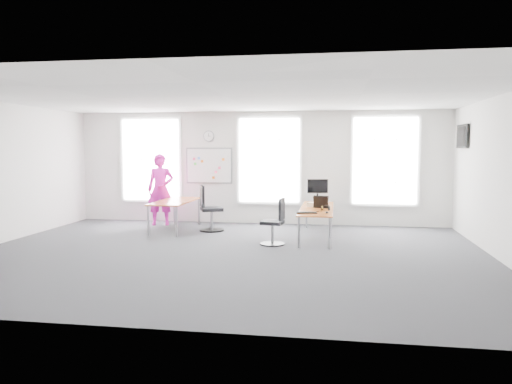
% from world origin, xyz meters
% --- Properties ---
extents(floor, '(10.00, 10.00, 0.00)m').
position_xyz_m(floor, '(0.00, 0.00, 0.00)').
color(floor, '#252529').
rests_on(floor, ground).
extents(ceiling, '(10.00, 10.00, 0.00)m').
position_xyz_m(ceiling, '(0.00, 0.00, 3.00)').
color(ceiling, white).
rests_on(ceiling, ground).
extents(wall_back, '(10.00, 0.00, 10.00)m').
position_xyz_m(wall_back, '(0.00, 4.00, 1.50)').
color(wall_back, white).
rests_on(wall_back, ground).
extents(wall_front, '(10.00, 0.00, 10.00)m').
position_xyz_m(wall_front, '(0.00, -4.00, 1.50)').
color(wall_front, white).
rests_on(wall_front, ground).
extents(wall_right, '(0.00, 10.00, 10.00)m').
position_xyz_m(wall_right, '(5.00, 0.00, 1.50)').
color(wall_right, white).
rests_on(wall_right, ground).
extents(window_left, '(1.60, 0.06, 2.20)m').
position_xyz_m(window_left, '(-3.00, 3.97, 1.70)').
color(window_left, silver).
rests_on(window_left, wall_back).
extents(window_mid, '(1.60, 0.06, 2.20)m').
position_xyz_m(window_mid, '(0.30, 3.97, 1.70)').
color(window_mid, silver).
rests_on(window_mid, wall_back).
extents(window_right, '(1.60, 0.06, 2.20)m').
position_xyz_m(window_right, '(3.30, 3.97, 1.70)').
color(window_right, silver).
rests_on(window_right, wall_back).
extents(desk_right, '(0.74, 2.77, 0.67)m').
position_xyz_m(desk_right, '(1.65, 2.12, 0.63)').
color(desk_right, '#CF7136').
rests_on(desk_right, ground).
extents(desk_left, '(0.80, 2.01, 0.73)m').
position_xyz_m(desk_left, '(-1.87, 2.60, 0.67)').
color(desk_left, '#CF7136').
rests_on(desk_left, ground).
extents(chair_right, '(0.52, 0.52, 0.98)m').
position_xyz_m(chair_right, '(0.81, 1.08, 0.43)').
color(chair_right, black).
rests_on(chair_right, ground).
extents(chair_left, '(0.66, 0.66, 1.12)m').
position_xyz_m(chair_left, '(-1.00, 2.56, 0.49)').
color(chair_left, black).
rests_on(chair_left, ground).
extents(person, '(0.77, 0.59, 1.88)m').
position_xyz_m(person, '(-2.50, 3.30, 0.94)').
color(person, '#E11BAB').
rests_on(person, ground).
extents(whiteboard, '(1.20, 0.03, 0.90)m').
position_xyz_m(whiteboard, '(-1.35, 3.97, 1.55)').
color(whiteboard, white).
rests_on(whiteboard, wall_back).
extents(wall_clock, '(0.30, 0.04, 0.30)m').
position_xyz_m(wall_clock, '(-1.35, 3.97, 2.35)').
color(wall_clock, gray).
rests_on(wall_clock, wall_back).
extents(tv, '(0.06, 0.90, 0.55)m').
position_xyz_m(tv, '(4.95, 3.00, 2.30)').
color(tv, black).
rests_on(tv, wall_right).
extents(keyboard, '(0.44, 0.22, 0.02)m').
position_xyz_m(keyboard, '(1.47, 1.15, 0.68)').
color(keyboard, black).
rests_on(keyboard, desk_right).
extents(mouse, '(0.07, 0.12, 0.04)m').
position_xyz_m(mouse, '(1.89, 1.17, 0.69)').
color(mouse, black).
rests_on(mouse, desk_right).
extents(lens_cap, '(0.07, 0.07, 0.01)m').
position_xyz_m(lens_cap, '(1.69, 1.46, 0.68)').
color(lens_cap, black).
rests_on(lens_cap, desk_right).
extents(headphones, '(0.19, 0.10, 0.11)m').
position_xyz_m(headphones, '(1.84, 1.71, 0.72)').
color(headphones, black).
rests_on(headphones, desk_right).
extents(laptop_sleeve, '(0.36, 0.25, 0.28)m').
position_xyz_m(laptop_sleeve, '(1.74, 2.05, 0.81)').
color(laptop_sleeve, black).
rests_on(laptop_sleeve, desk_right).
extents(paper_stack, '(0.34, 0.29, 0.10)m').
position_xyz_m(paper_stack, '(1.57, 2.35, 0.72)').
color(paper_stack, beige).
rests_on(paper_stack, desk_right).
extents(monitor, '(0.52, 0.21, 0.58)m').
position_xyz_m(monitor, '(1.61, 3.29, 1.02)').
color(monitor, black).
rests_on(monitor, desk_right).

